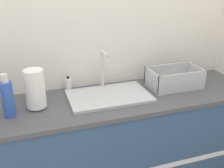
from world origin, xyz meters
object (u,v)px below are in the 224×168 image
object	(u,v)px
dish_rack	(174,80)
paper_towel_roll	(35,89)
bottle_blue	(8,98)
sink	(109,94)
soap_dispenser	(68,84)

from	to	relation	value
dish_rack	paper_towel_roll	bearing A→B (deg)	-178.24
dish_rack	bottle_blue	xyz separation A→B (m)	(-1.21, -0.09, 0.07)
sink	paper_towel_roll	size ratio (longest dim) A/B	2.18
paper_towel_roll	dish_rack	size ratio (longest dim) A/B	0.67
paper_towel_roll	dish_rack	world-z (taller)	paper_towel_roll
paper_towel_roll	soap_dispenser	xyz separation A→B (m)	(0.25, 0.22, -0.09)
bottle_blue	paper_towel_roll	bearing A→B (deg)	18.54
paper_towel_roll	bottle_blue	size ratio (longest dim) A/B	0.96
sink	soap_dispenser	bearing A→B (deg)	140.59
sink	soap_dispenser	size ratio (longest dim) A/B	5.17
dish_rack	soap_dispenser	size ratio (longest dim) A/B	3.56
bottle_blue	soap_dispenser	xyz separation A→B (m)	(0.41, 0.28, -0.07)
sink	bottle_blue	distance (m)	0.68
paper_towel_roll	bottle_blue	world-z (taller)	bottle_blue
dish_rack	soap_dispenser	world-z (taller)	dish_rack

